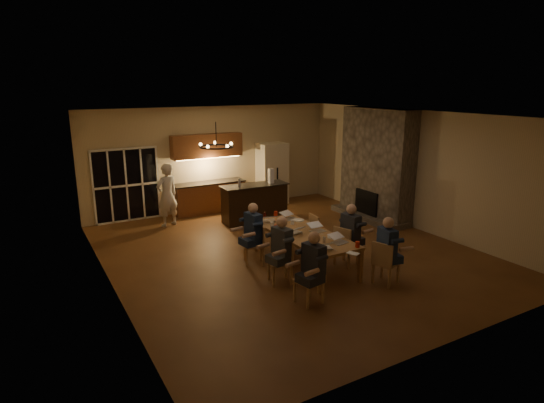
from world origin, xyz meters
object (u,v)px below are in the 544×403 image
(refrigerator, at_px, (272,174))
(bar_island, at_px, (255,203))
(chandelier, at_px, (216,147))
(mug_front, at_px, (313,235))
(person_left_mid, at_px, (282,250))
(laptop_c, at_px, (294,228))
(person_left_near, at_px, (313,269))
(mug_mid, at_px, (292,222))
(chair_left_near, at_px, (309,280))
(chair_left_far, at_px, (254,244))
(laptop_a, at_px, (323,243))
(plate_left, at_px, (319,248))
(bar_blender, at_px, (271,176))
(mug_back, at_px, (272,224))
(person_right_mid, at_px, (350,235))
(plate_far, at_px, (299,220))
(standing_person, at_px, (167,195))
(laptop_b, at_px, (340,238))
(can_cola, at_px, (265,215))
(person_right_near, at_px, (387,251))
(redcup_near, at_px, (358,244))
(redcup_mid, at_px, (276,228))
(laptop_d, at_px, (318,226))
(can_silver, at_px, (324,240))
(chair_right_near, at_px, (386,262))
(bar_bottle, at_px, (239,183))
(plate_near, at_px, (333,237))
(laptop_f, at_px, (290,215))
(person_left_far, at_px, (253,233))
(chair_left_mid, at_px, (280,261))
(laptop_e, at_px, (269,216))
(chair_right_mid, at_px, (347,245))
(dining_table, at_px, (303,249))

(refrigerator, xyz_separation_m, bar_island, (-1.44, -1.50, -0.46))
(chandelier, relative_size, mug_front, 6.25)
(person_left_mid, distance_m, laptop_c, 0.93)
(person_left_near, bearing_deg, mug_mid, 146.31)
(chair_left_near, height_order, chair_left_far, same)
(laptop_a, height_order, plate_left, laptop_a)
(bar_blender, bearing_deg, mug_back, -119.91)
(chair_left_near, bearing_deg, person_right_mid, 112.92)
(plate_far, relative_size, bar_blender, 0.61)
(standing_person, distance_m, bar_blender, 2.97)
(laptop_b, relative_size, can_cola, 2.67)
(person_right_near, xyz_separation_m, plate_left, (-1.17, 0.64, 0.07))
(redcup_near, xyz_separation_m, redcup_mid, (-0.86, 1.71, 0.00))
(laptop_d, height_order, mug_mid, laptop_d)
(standing_person, xyz_separation_m, laptop_c, (1.50, -4.16, -0.02))
(refrigerator, distance_m, bar_blender, 1.85)
(plate_left, bearing_deg, mug_front, 65.83)
(refrigerator, relative_size, can_silver, 16.67)
(chair_left_near, relative_size, chair_right_near, 1.00)
(chair_left_near, xyz_separation_m, bar_blender, (1.99, 4.90, 0.85))
(laptop_c, distance_m, bar_bottle, 3.34)
(person_right_near, xyz_separation_m, can_cola, (-1.06, 3.04, 0.12))
(redcup_near, distance_m, can_cola, 2.79)
(redcup_near, xyz_separation_m, plate_near, (-0.06, 0.70, -0.05))
(laptop_f, xyz_separation_m, redcup_mid, (-0.71, -0.56, -0.05))
(laptop_a, relative_size, plate_near, 1.31)
(person_left_far, bearing_deg, chair_left_mid, -7.23)
(chair_right_near, xyz_separation_m, plate_near, (-0.56, 1.01, 0.31))
(redcup_mid, bearing_deg, person_left_near, -101.52)
(person_left_mid, bearing_deg, laptop_e, 148.32)
(chair_left_far, height_order, mug_front, chair_left_far)
(laptop_e, bearing_deg, plate_near, 123.53)
(chair_left_far, height_order, standing_person, standing_person)
(can_cola, bearing_deg, mug_back, -106.29)
(person_left_mid, relative_size, redcup_near, 11.50)
(plate_left, bearing_deg, redcup_near, -24.97)
(laptop_d, relative_size, redcup_mid, 2.67)
(chair_left_mid, height_order, mug_front, chair_left_mid)
(chair_left_far, height_order, person_left_far, person_left_far)
(refrigerator, height_order, redcup_near, refrigerator)
(laptop_f, bearing_deg, chandelier, -173.13)
(chair_right_mid, distance_m, plate_left, 1.28)
(dining_table, xyz_separation_m, bar_blender, (1.10, 3.37, 0.92))
(person_left_far, xyz_separation_m, mug_front, (0.88, -1.02, 0.11))
(refrigerator, height_order, bar_island, refrigerator)
(laptop_e, bearing_deg, mug_front, 112.68)
(chair_right_near, xyz_separation_m, person_left_near, (-1.77, -0.02, 0.24))
(can_silver, relative_size, plate_far, 0.46)
(bar_blender, bearing_deg, person_right_mid, -93.80)
(bar_island, bearing_deg, person_right_near, -84.96)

